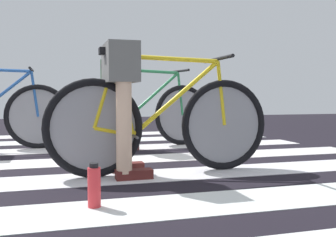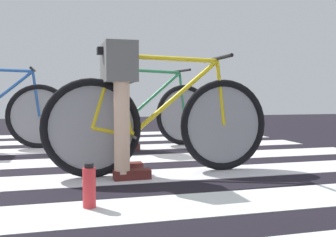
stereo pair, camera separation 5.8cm
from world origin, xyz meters
TOP-DOWN VIEW (x-y plane):
  - ground at (0.00, 0.00)m, footprint 18.00×14.00m
  - crosswalk_markings at (0.03, 0.14)m, footprint 5.49×5.01m
  - bicycle_1_of_3 at (0.51, -0.55)m, footprint 1.74×0.52m
  - cyclist_1_of_3 at (0.20, -0.56)m, footprint 0.32×0.41m
  - bicycle_2_of_3 at (0.66, 0.90)m, footprint 1.72×0.55m
  - cyclist_2_of_3 at (0.35, 0.84)m, footprint 0.38×0.44m
  - water_bottle at (-0.06, -1.31)m, footprint 0.07×0.07m

SIDE VIEW (x-z plane):
  - ground at x=0.00m, z-range 0.00..0.02m
  - crosswalk_markings at x=0.03m, z-range 0.02..0.02m
  - water_bottle at x=-0.06m, z-range 0.01..0.25m
  - bicycle_1_of_3 at x=0.51m, z-range -0.06..0.87m
  - bicycle_2_of_3 at x=0.66m, z-range -0.06..0.87m
  - cyclist_1_of_3 at x=0.20m, z-range 0.16..1.13m
  - cyclist_2_of_3 at x=0.35m, z-range 0.17..1.16m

